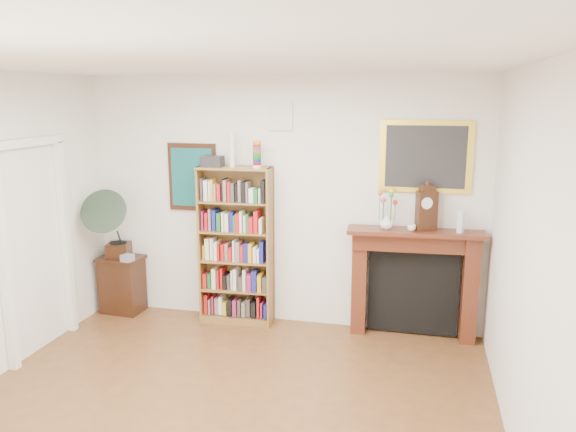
% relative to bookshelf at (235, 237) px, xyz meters
% --- Properties ---
extents(room, '(4.51, 5.01, 2.81)m').
position_rel_bookshelf_xyz_m(room, '(0.49, -2.33, 0.39)').
color(room, brown).
rests_on(room, ground).
extents(door_casing, '(0.08, 1.02, 2.17)m').
position_rel_bookshelf_xyz_m(door_casing, '(-1.71, -1.13, 0.25)').
color(door_casing, white).
rests_on(door_casing, left_wall).
extents(teal_poster, '(0.58, 0.04, 0.78)m').
position_rel_bookshelf_xyz_m(teal_poster, '(-0.56, 0.15, 0.64)').
color(teal_poster, black).
rests_on(teal_poster, back_wall).
extents(small_picture, '(0.26, 0.04, 0.30)m').
position_rel_bookshelf_xyz_m(small_picture, '(0.49, 0.15, 1.34)').
color(small_picture, white).
rests_on(small_picture, back_wall).
extents(gilt_painting, '(0.95, 0.04, 0.75)m').
position_rel_bookshelf_xyz_m(gilt_painting, '(2.04, 0.15, 0.94)').
color(gilt_painting, gold).
rests_on(gilt_painting, back_wall).
extents(bookshelf, '(0.85, 0.35, 2.08)m').
position_rel_bookshelf_xyz_m(bookshelf, '(0.00, 0.00, 0.00)').
color(bookshelf, brown).
rests_on(bookshelf, floor).
extents(side_cabinet, '(0.53, 0.40, 0.69)m').
position_rel_bookshelf_xyz_m(side_cabinet, '(-1.44, -0.03, -0.66)').
color(side_cabinet, black).
rests_on(side_cabinet, floor).
extents(fireplace, '(1.44, 0.42, 1.20)m').
position_rel_bookshelf_xyz_m(fireplace, '(1.98, 0.06, -0.30)').
color(fireplace, '#502212').
rests_on(fireplace, floor).
extents(gramophone, '(0.66, 0.75, 0.85)m').
position_rel_bookshelf_xyz_m(gramophone, '(-1.48, -0.14, 0.16)').
color(gramophone, black).
rests_on(gramophone, side_cabinet).
extents(cd_stack, '(0.15, 0.15, 0.08)m').
position_rel_bookshelf_xyz_m(cd_stack, '(-1.26, -0.18, -0.28)').
color(cd_stack, '#ACABB7').
rests_on(cd_stack, side_cabinet).
extents(mantel_clock, '(0.23, 0.19, 0.48)m').
position_rel_bookshelf_xyz_m(mantel_clock, '(2.08, 0.01, 0.42)').
color(mantel_clock, black).
rests_on(mantel_clock, fireplace).
extents(flower_vase, '(0.18, 0.18, 0.15)m').
position_rel_bookshelf_xyz_m(flower_vase, '(1.68, -0.01, 0.27)').
color(flower_vase, white).
rests_on(flower_vase, fireplace).
extents(teacup, '(0.11, 0.11, 0.07)m').
position_rel_bookshelf_xyz_m(teacup, '(1.94, -0.05, 0.23)').
color(teacup, white).
rests_on(teacup, fireplace).
extents(bottle_left, '(0.07, 0.07, 0.24)m').
position_rel_bookshelf_xyz_m(bottle_left, '(2.42, -0.01, 0.31)').
color(bottle_left, silver).
rests_on(bottle_left, fireplace).
extents(bottle_right, '(0.06, 0.06, 0.20)m').
position_rel_bookshelf_xyz_m(bottle_right, '(2.43, 0.01, 0.29)').
color(bottle_right, silver).
rests_on(bottle_right, fireplace).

